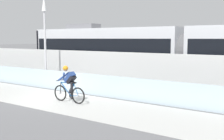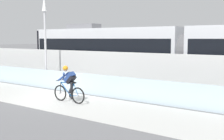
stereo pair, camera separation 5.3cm
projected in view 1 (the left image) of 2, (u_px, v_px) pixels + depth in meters
The scene contains 9 objects.
ground_plane at pixel (52, 99), 12.77m from camera, with size 200.00×200.00×0.00m, color slate.
bike_path_deck at pixel (52, 99), 12.76m from camera, with size 32.00×3.20×0.01m, color beige.
glass_parapet at pixel (79, 83), 14.23m from camera, with size 32.00×0.05×1.05m, color silver.
concrete_barrier_wall at pixel (100, 70), 15.65m from camera, with size 32.00×0.36×2.06m, color silver.
tram_rail_near at pixel (123, 82), 17.81m from camera, with size 32.00×0.08×0.01m, color #595654.
tram_rail_far at pixel (134, 79), 18.99m from camera, with size 32.00×0.08×0.01m, color #595654.
tram at pixel (186, 54), 16.04m from camera, with size 22.56×2.54×3.81m.
cyclist_on_bike at pixel (69, 85), 12.09m from camera, with size 1.77×0.58×1.61m.
lamp_post_antenna at pixel (45, 29), 15.68m from camera, with size 0.28×0.28×5.20m.
Camera 1 is at (9.29, -8.84, 2.80)m, focal length 44.62 mm.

